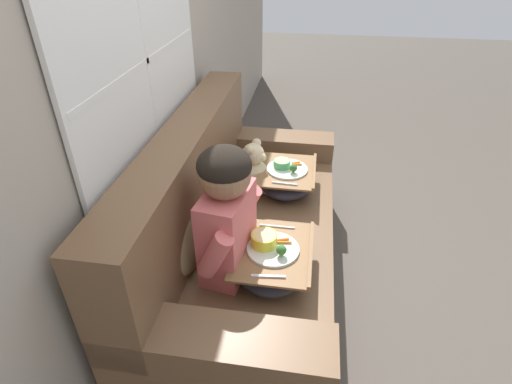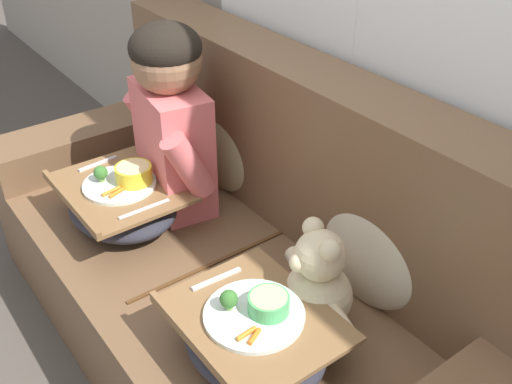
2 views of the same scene
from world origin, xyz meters
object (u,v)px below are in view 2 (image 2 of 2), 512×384
object	(u,v)px
teddy_bear	(317,285)
child_figure	(170,111)
throw_pillow_behind_teddy	(377,241)
lap_tray_child	(122,202)
lap_tray_teddy	(254,335)
throw_pillow_behind_child	(226,140)
couch	(246,268)

from	to	relation	value
teddy_bear	child_figure	bearing A→B (deg)	179.77
throw_pillow_behind_teddy	lap_tray_child	distance (m)	0.85
lap_tray_teddy	child_figure	bearing A→B (deg)	164.34
lap_tray_teddy	lap_tray_child	bearing A→B (deg)	179.93
throw_pillow_behind_child	child_figure	bearing A→B (deg)	-90.05
throw_pillow_behind_teddy	teddy_bear	xyz separation A→B (m)	(-0.00, -0.21, -0.05)
child_figure	couch	bearing A→B (deg)	4.79
child_figure	teddy_bear	distance (m)	0.76
couch	lap_tray_child	world-z (taller)	couch
throw_pillow_behind_child	throw_pillow_behind_teddy	bearing A→B (deg)	0.00
teddy_bear	lap_tray_teddy	bearing A→B (deg)	-89.65
throw_pillow_behind_teddy	child_figure	distance (m)	0.78
throw_pillow_behind_teddy	lap_tray_child	bearing A→B (deg)	-150.48
throw_pillow_behind_teddy	teddy_bear	bearing A→B (deg)	-90.32
lap_tray_child	teddy_bear	bearing A→B (deg)	15.42
teddy_bear	lap_tray_teddy	size ratio (longest dim) A/B	0.79
child_figure	lap_tray_teddy	distance (m)	0.81
couch	teddy_bear	distance (m)	0.42
couch	teddy_bear	xyz separation A→B (m)	(0.37, -0.03, 0.21)
lap_tray_child	throw_pillow_behind_teddy	bearing A→B (deg)	29.52
throw_pillow_behind_child	throw_pillow_behind_teddy	xyz separation A→B (m)	(0.73, 0.00, 0.00)
throw_pillow_behind_child	lap_tray_child	bearing A→B (deg)	-89.91
couch	lap_tray_child	size ratio (longest dim) A/B	4.38
lap_tray_child	lap_tray_teddy	world-z (taller)	lap_tray_child
couch	throw_pillow_behind_teddy	size ratio (longest dim) A/B	4.81
teddy_bear	throw_pillow_behind_child	bearing A→B (deg)	163.77
couch	child_figure	bearing A→B (deg)	-175.21
throw_pillow_behind_child	lap_tray_teddy	distance (m)	0.85
child_figure	lap_tray_teddy	bearing A→B (deg)	-15.66
teddy_bear	lap_tray_teddy	distance (m)	0.21
throw_pillow_behind_teddy	teddy_bear	size ratio (longest dim) A/B	1.19
lap_tray_child	child_figure	bearing A→B (deg)	90.23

